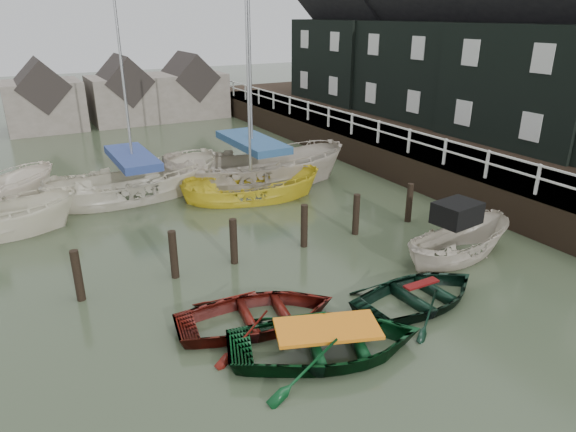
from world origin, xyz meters
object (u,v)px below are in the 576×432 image
rowboat_red (259,324)px  rowboat_green (327,353)px  sailboat_d (253,181)px  sailboat_b (137,195)px  motorboat (457,253)px  rowboat_dkgreen (419,303)px  sailboat_c (251,198)px

rowboat_red → rowboat_green: bearing=-145.8°
sailboat_d → rowboat_green: bearing=-178.2°
rowboat_green → sailboat_b: (-1.07, 12.35, 0.06)m
motorboat → sailboat_b: bearing=28.2°
motorboat → sailboat_d: (-2.24, 9.65, -0.04)m
rowboat_red → rowboat_dkgreen: 4.16m
motorboat → rowboat_dkgreen: bearing=111.0°
motorboat → sailboat_c: size_ratio=0.44×
rowboat_dkgreen → sailboat_d: size_ratio=0.28×
rowboat_dkgreen → motorboat: motorboat is taller
rowboat_red → sailboat_c: bearing=-14.9°
rowboat_red → sailboat_b: 10.63m
motorboat → sailboat_b: 12.51m
rowboat_red → sailboat_c: size_ratio=0.39×
rowboat_red → rowboat_green: rowboat_green is taller
rowboat_dkgreen → motorboat: (2.89, 1.51, 0.10)m
rowboat_red → sailboat_d: size_ratio=0.29×
rowboat_dkgreen → sailboat_d: (0.65, 11.17, 0.06)m
motorboat → rowboat_red: bearing=86.3°
rowboat_green → sailboat_d: (3.85, 11.74, 0.06)m
rowboat_dkgreen → sailboat_d: sailboat_d is taller
rowboat_green → sailboat_b: sailboat_b is taller
rowboat_red → motorboat: motorboat is taller
sailboat_b → sailboat_c: (3.93, -2.51, -0.04)m
sailboat_b → sailboat_c: bearing=-125.4°
sailboat_b → sailboat_c: size_ratio=1.17×
rowboat_red → sailboat_d: bearing=-15.5°
motorboat → sailboat_d: sailboat_d is taller
sailboat_b → sailboat_d: bearing=-100.0°
sailboat_c → sailboat_d: sailboat_d is taller
rowboat_red → sailboat_b: (-0.27, 10.63, 0.06)m
rowboat_red → sailboat_b: bearing=10.8°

